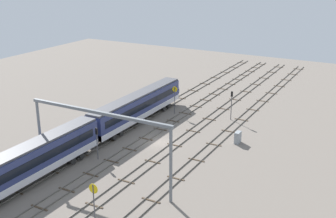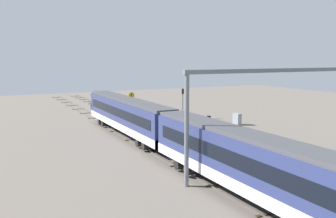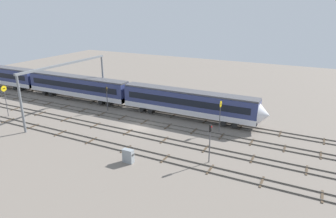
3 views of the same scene
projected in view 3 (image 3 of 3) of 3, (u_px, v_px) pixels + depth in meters
ground_plane at (137, 127)px, 48.74m from camera, size 136.61×136.61×0.00m
track_near_foreground at (108, 145)px, 42.39m from camera, size 120.61×2.40×0.16m
track_second_near at (128, 132)px, 46.61m from camera, size 120.61×2.40×0.16m
track_middle at (145, 122)px, 50.83m from camera, size 120.61×2.40×0.16m
track_with_train at (159, 113)px, 55.05m from camera, size 120.61×2.40×0.16m
train at (80, 87)px, 62.11m from camera, size 75.20×3.24×4.80m
overhead_gantry at (67, 76)px, 52.67m from camera, size 0.40×20.02×9.24m
speed_sign_near_foreground at (220, 112)px, 45.82m from camera, size 0.14×0.98×5.01m
speed_sign_mid_trackside at (5, 96)px, 52.42m from camera, size 0.14×1.02×5.55m
signal_light_trackside_approach at (210, 138)px, 36.66m from camera, size 0.31×0.32×5.05m
signal_light_trackside_departure at (107, 95)px, 55.51m from camera, size 0.31×0.32×4.58m
relay_cabinet at (128, 156)px, 37.43m from camera, size 1.39×0.69×1.75m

